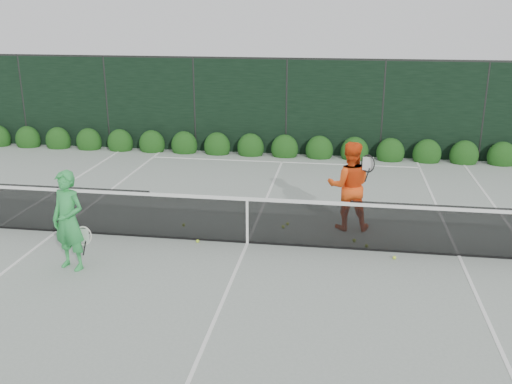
# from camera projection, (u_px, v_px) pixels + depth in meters

# --- Properties ---
(ground) EXTENTS (80.00, 80.00, 0.00)m
(ground) POSITION_uv_depth(u_px,v_px,m) (247.00, 243.00, 11.51)
(ground) COLOR gray
(ground) RESTS_ON ground
(tennis_net) EXTENTS (12.90, 0.10, 1.07)m
(tennis_net) POSITION_uv_depth(u_px,v_px,m) (246.00, 219.00, 11.35)
(tennis_net) COLOR black
(tennis_net) RESTS_ON ground
(player_woman) EXTENTS (0.77, 0.61, 1.83)m
(player_woman) POSITION_uv_depth(u_px,v_px,m) (69.00, 221.00, 10.16)
(player_woman) COLOR green
(player_woman) RESTS_ON ground
(player_man) EXTENTS (0.98, 0.78, 1.91)m
(player_man) POSITION_uv_depth(u_px,v_px,m) (349.00, 186.00, 12.01)
(player_man) COLOR #FF5015
(player_man) RESTS_ON ground
(court_lines) EXTENTS (11.03, 23.83, 0.01)m
(court_lines) POSITION_uv_depth(u_px,v_px,m) (247.00, 243.00, 11.51)
(court_lines) COLOR white
(court_lines) RESTS_ON ground
(windscreen_fence) EXTENTS (32.00, 21.07, 3.06)m
(windscreen_fence) POSITION_uv_depth(u_px,v_px,m) (217.00, 220.00, 8.50)
(windscreen_fence) COLOR black
(windscreen_fence) RESTS_ON ground
(hedge_row) EXTENTS (31.66, 0.65, 0.94)m
(hedge_row) POSITION_uv_depth(u_px,v_px,m) (285.00, 149.00, 18.16)
(hedge_row) COLOR #123D10
(hedge_row) RESTS_ON ground
(tennis_balls) EXTENTS (4.48, 1.53, 0.07)m
(tennis_balls) POSITION_uv_depth(u_px,v_px,m) (293.00, 237.00, 11.76)
(tennis_balls) COLOR #CAEE35
(tennis_balls) RESTS_ON ground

